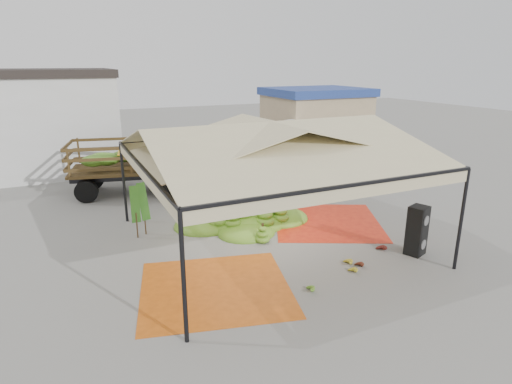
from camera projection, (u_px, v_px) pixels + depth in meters
name	position (u px, v px, depth m)	size (l,w,h in m)	color
ground	(269.00, 242.00, 14.28)	(90.00, 90.00, 0.00)	slate
canopy_tent	(270.00, 144.00, 13.32)	(8.10, 8.10, 4.00)	black
building_tan	(315.00, 119.00, 28.98)	(6.30, 5.30, 4.10)	tan
tarp_left	(215.00, 288.00, 11.34)	(3.88, 3.70, 0.01)	#D05D13
tarp_right	(327.00, 222.00, 16.07)	(3.81, 4.00, 0.01)	red
banana_heap	(246.00, 208.00, 15.80)	(5.27, 4.33, 1.13)	#5A801A
hand_yellow_a	(346.00, 261.00, 12.64)	(0.49, 0.40, 0.22)	gold
hand_yellow_b	(352.00, 270.00, 12.14)	(0.44, 0.36, 0.20)	gold
hand_red_a	(358.00, 264.00, 12.48)	(0.43, 0.35, 0.19)	#552713
hand_red_b	(381.00, 248.00, 13.54)	(0.50, 0.41, 0.23)	#5D1A15
hand_green	(308.00, 288.00, 11.16)	(0.46, 0.37, 0.21)	#3F7F1A
hanging_bunches	(262.00, 159.00, 14.43)	(3.24, 0.24, 0.20)	#367117
speaker_stack	(417.00, 231.00, 13.16)	(0.70, 0.66, 1.56)	black
banana_leaves	(145.00, 236.00, 14.73)	(0.96, 1.36, 3.70)	#236C1C
vendor	(211.00, 183.00, 18.18)	(0.59, 0.39, 1.61)	gray
truck_left	(160.00, 159.00, 19.50)	(7.53, 3.93, 2.46)	#4D3919
truck_right	(273.00, 144.00, 23.14)	(7.51, 5.02, 2.45)	#502E1A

